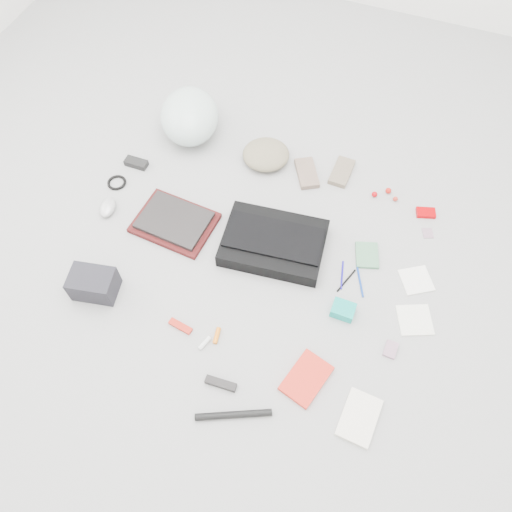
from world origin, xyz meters
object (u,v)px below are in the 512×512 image
(laptop, at_px, (174,220))
(accordion_wallet, at_px, (343,310))
(camera_bag, at_px, (94,284))
(messenger_bag, at_px, (274,243))
(bike_helmet, at_px, (190,116))
(book_red, at_px, (306,378))

(laptop, distance_m, accordion_wallet, 0.84)
(camera_bag, bearing_deg, messenger_bag, 25.74)
(bike_helmet, bearing_deg, camera_bag, -112.72)
(messenger_bag, relative_size, bike_helmet, 1.21)
(bike_helmet, bearing_deg, messenger_bag, -62.47)
(book_red, bearing_deg, bike_helmet, 148.68)
(laptop, relative_size, bike_helmet, 0.83)
(bike_helmet, relative_size, camera_bag, 2.00)
(messenger_bag, bearing_deg, laptop, 178.89)
(messenger_bag, relative_size, camera_bag, 2.42)
(book_red, xyz_separation_m, accordion_wallet, (0.05, 0.32, 0.01))
(messenger_bag, height_order, camera_bag, camera_bag)
(laptop, height_order, book_red, laptop)
(messenger_bag, height_order, laptop, messenger_bag)
(messenger_bag, height_order, bike_helmet, bike_helmet)
(camera_bag, bearing_deg, book_red, -14.20)
(messenger_bag, xyz_separation_m, accordion_wallet, (0.37, -0.19, -0.01))
(messenger_bag, distance_m, accordion_wallet, 0.42)
(bike_helmet, height_order, accordion_wallet, bike_helmet)
(bike_helmet, xyz_separation_m, camera_bag, (0.02, -0.97, -0.05))
(laptop, bearing_deg, messenger_bag, 9.70)
(camera_bag, distance_m, book_red, 0.93)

